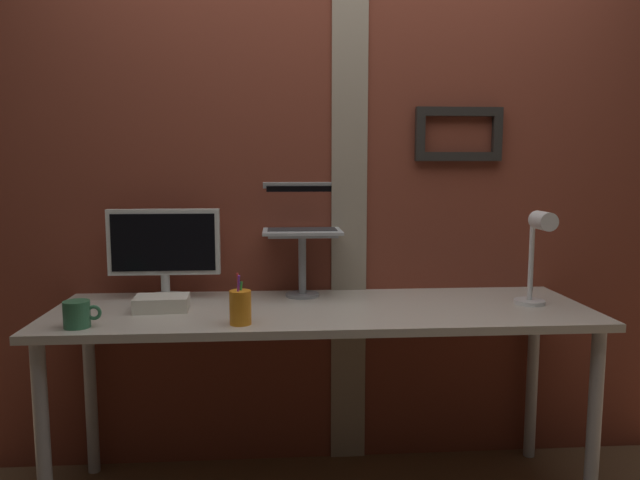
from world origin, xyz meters
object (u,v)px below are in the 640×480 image
coffee_mug (78,314)px  desk_lamp (538,248)px  monitor (164,247)px  pen_cup (240,307)px  laptop (301,219)px

coffee_mug → desk_lamp: bearing=5.8°
monitor → coffee_mug: monitor is taller
pen_cup → laptop: bearing=64.8°
pen_cup → coffee_mug: size_ratio=1.41×
pen_cup → monitor: bearing=127.8°
laptop → coffee_mug: 0.96m
monitor → laptop: bearing=6.9°
desk_lamp → pen_cup: size_ratio=2.10×
monitor → pen_cup: 0.56m
coffee_mug → monitor: bearing=63.1°
desk_lamp → pen_cup: 1.15m
monitor → coffee_mug: 0.51m
desk_lamp → coffee_mug: 1.69m
monitor → desk_lamp: size_ratio=1.21×
monitor → pen_cup: (0.33, -0.43, -0.15)m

